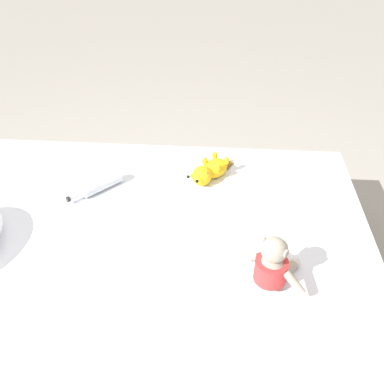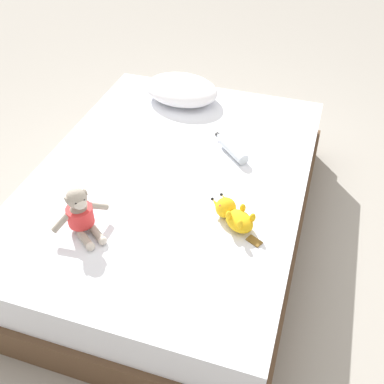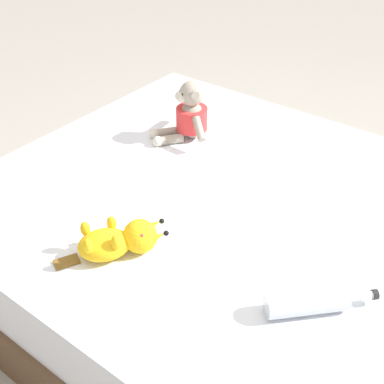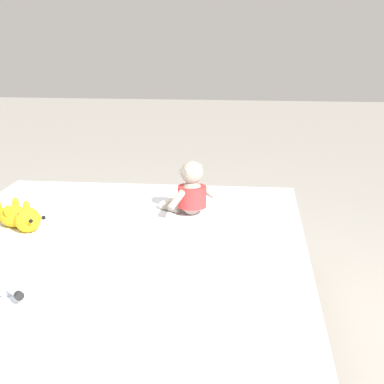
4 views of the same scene
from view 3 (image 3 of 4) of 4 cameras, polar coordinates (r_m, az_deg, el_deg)
name	(u,v)px [view 3 (image 3 of 4)]	position (r m, az deg, el deg)	size (l,w,h in m)	color
ground_plane	(262,310)	(1.91, 7.95, -13.03)	(16.00, 16.00, 0.00)	#9E998E
bed	(267,268)	(1.76, 8.51, -8.44)	(1.47, 2.03, 0.43)	brown
plush_monkey	(189,115)	(1.97, -0.34, 8.67)	(0.25, 0.26, 0.24)	#9E9384
plush_yellow_creature	(120,240)	(1.45, -8.18, -5.43)	(0.29, 0.24, 0.10)	yellow
glass_bottle	(309,302)	(1.32, 13.08, -12.02)	(0.24, 0.23, 0.06)	silver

